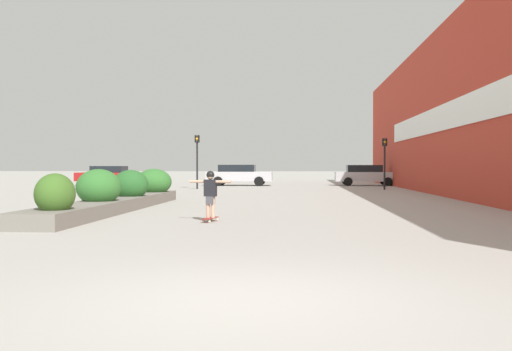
{
  "coord_description": "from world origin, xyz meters",
  "views": [
    {
      "loc": [
        0.55,
        -5.99,
        1.41
      ],
      "look_at": [
        -0.91,
        13.41,
        1.09
      ],
      "focal_mm": 40.0,
      "sensor_mm": 36.0,
      "label": 1
    }
  ],
  "objects": [
    {
      "name": "skateboard",
      "position": [
        -1.7,
        8.34,
        0.07
      ],
      "size": [
        0.35,
        0.82,
        0.1
      ],
      "rotation": [
        0.0,
        0.0,
        -0.2
      ],
      "color": "maroon",
      "rests_on": "ground_plane"
    },
    {
      "name": "ground_plane",
      "position": [
        0.0,
        0.0,
        0.0
      ],
      "size": [
        300.0,
        300.0,
        0.0
      ],
      "primitive_type": "plane",
      "color": "#A3A099"
    },
    {
      "name": "traffic_light_right",
      "position": [
        5.64,
        28.37,
        2.12
      ],
      "size": [
        0.28,
        0.3,
        3.07
      ],
      "color": "black",
      "rests_on": "ground_plane"
    },
    {
      "name": "traffic_light_left",
      "position": [
        -5.71,
        28.73,
        2.28
      ],
      "size": [
        0.28,
        0.3,
        3.32
      ],
      "color": "black",
      "rests_on": "ground_plane"
    },
    {
      "name": "skateboarder",
      "position": [
        -1.7,
        8.34,
        0.82
      ],
      "size": [
        1.11,
        0.3,
        1.2
      ],
      "rotation": [
        0.0,
        0.0,
        -0.2
      ],
      "color": "tan",
      "rests_on": "skateboard"
    },
    {
      "name": "car_center_right",
      "position": [
        -13.14,
        33.88,
        0.77
      ],
      "size": [
        4.16,
        1.97,
        1.42
      ],
      "rotation": [
        0.0,
        0.0,
        1.57
      ],
      "color": "maroon",
      "rests_on": "ground_plane"
    },
    {
      "name": "building_wall_right",
      "position": [
        7.49,
        21.61,
        4.03
      ],
      "size": [
        0.67,
        48.34,
        8.08
      ],
      "color": "#B23323",
      "rests_on": "ground_plane"
    },
    {
      "name": "car_center_left",
      "position": [
        -3.76,
        34.99,
        0.81
      ],
      "size": [
        4.7,
        2.07,
        1.51
      ],
      "rotation": [
        0.0,
        0.0,
        -1.57
      ],
      "color": "#BCBCC1",
      "rests_on": "ground_plane"
    },
    {
      "name": "planter_box",
      "position": [
        -5.28,
        12.15,
        0.49
      ],
      "size": [
        1.49,
        11.99,
        1.33
      ],
      "color": "slate",
      "rests_on": "ground_plane"
    },
    {
      "name": "car_leftmost",
      "position": [
        5.42,
        35.9,
        0.78
      ],
      "size": [
        4.51,
        1.91,
        1.49
      ],
      "rotation": [
        0.0,
        0.0,
        -1.57
      ],
      "color": "#BCBCC1",
      "rests_on": "ground_plane"
    }
  ]
}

